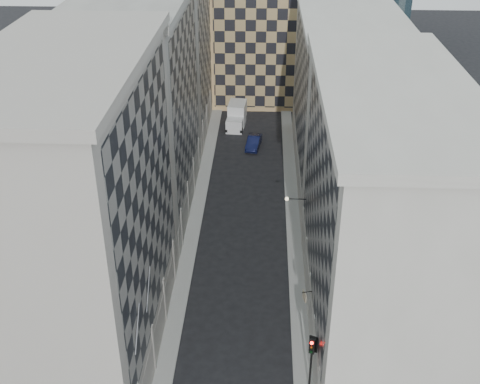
# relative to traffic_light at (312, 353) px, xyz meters

# --- Properties ---
(sidewalk_west) EXTENTS (1.50, 100.00, 0.15)m
(sidewalk_west) POSITION_rel_traffic_light_xyz_m (-10.86, 23.30, -3.65)
(sidewalk_west) COLOR #9A9994
(sidewalk_west) RESTS_ON ground
(sidewalk_east) EXTENTS (1.50, 100.00, 0.15)m
(sidewalk_east) POSITION_rel_traffic_light_xyz_m (-0.36, 23.30, -3.65)
(sidewalk_east) COLOR #9A9994
(sidewalk_east) RESTS_ON ground
(bldg_left_a) EXTENTS (10.80, 22.80, 23.70)m
(bldg_left_a) POSITION_rel_traffic_light_xyz_m (-16.49, 4.30, 8.10)
(bldg_left_a) COLOR #A8A097
(bldg_left_a) RESTS_ON ground
(bldg_left_b) EXTENTS (10.80, 22.80, 22.70)m
(bldg_left_b) POSITION_rel_traffic_light_xyz_m (-16.49, 26.30, 7.60)
(bldg_left_b) COLOR gray
(bldg_left_b) RESTS_ON ground
(bldg_left_c) EXTENTS (10.80, 22.80, 21.70)m
(bldg_left_c) POSITION_rel_traffic_light_xyz_m (-16.49, 48.30, 7.10)
(bldg_left_c) COLOR #A8A097
(bldg_left_c) RESTS_ON ground
(bldg_right_a) EXTENTS (10.80, 26.80, 20.70)m
(bldg_right_a) POSITION_rel_traffic_light_xyz_m (5.27, 8.30, 6.60)
(bldg_right_a) COLOR #B5B2A6
(bldg_right_a) RESTS_ON ground
(bldg_right_b) EXTENTS (10.80, 28.80, 19.70)m
(bldg_right_b) POSITION_rel_traffic_light_xyz_m (5.29, 35.30, 6.12)
(bldg_right_b) COLOR #B5B2A6
(bldg_right_b) RESTS_ON ground
(tan_block) EXTENTS (16.80, 14.80, 18.80)m
(tan_block) POSITION_rel_traffic_light_xyz_m (-3.61, 61.20, 5.71)
(tan_block) COLOR tan
(tan_block) RESTS_ON ground
(flagpoles_left) EXTENTS (0.10, 6.33, 2.33)m
(flagpoles_left) POSITION_rel_traffic_light_xyz_m (-11.51, -0.70, 4.28)
(flagpoles_left) COLOR gray
(flagpoles_left) RESTS_ON ground
(bracket_lamp) EXTENTS (1.98, 0.36, 0.36)m
(bracket_lamp) POSITION_rel_traffic_light_xyz_m (-1.23, 17.30, 2.48)
(bracket_lamp) COLOR black
(bracket_lamp) RESTS_ON ground
(traffic_light) EXTENTS (0.62, 0.62, 4.99)m
(traffic_light) POSITION_rel_traffic_light_xyz_m (0.00, 0.00, 0.00)
(traffic_light) COLOR black
(traffic_light) RESTS_ON sidewalk_east
(box_truck) EXTENTS (2.87, 6.03, 3.21)m
(box_truck) POSITION_rel_traffic_light_xyz_m (-7.61, 48.73, -2.33)
(box_truck) COLOR silver
(box_truck) RESTS_ON ground
(dark_car) EXTENTS (2.26, 4.86, 1.54)m
(dark_car) POSITION_rel_traffic_light_xyz_m (-5.00, 41.43, -2.95)
(dark_car) COLOR #0F1439
(dark_car) RESTS_ON ground
(shop_sign) EXTENTS (0.87, 0.76, 0.86)m
(shop_sign) POSITION_rel_traffic_light_xyz_m (-0.19, 6.12, 0.11)
(shop_sign) COLOR black
(shop_sign) RESTS_ON ground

